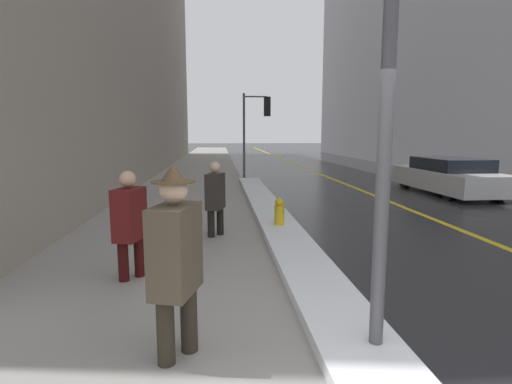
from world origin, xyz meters
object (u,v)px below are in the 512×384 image
traffic_light_near (258,117)px  pedestrian_in_fedora (176,256)px  pedestrian_trailing (215,195)px  pedestrian_nearside (130,220)px  lamp_post (390,28)px  parked_car_white (448,176)px  fire_hydrant (279,215)px

traffic_light_near → pedestrian_in_fedora: (-2.26, -15.67, -1.83)m
pedestrian_in_fedora → pedestrian_trailing: 4.27m
pedestrian_in_fedora → pedestrian_nearside: 2.20m
pedestrian_nearside → pedestrian_in_fedora: bearing=38.6°
lamp_post → parked_car_white: (6.28, 9.43, -2.25)m
traffic_light_near → fire_hydrant: bearing=-94.2°
pedestrian_nearside → parked_car_white: 11.44m
parked_car_white → fire_hydrant: bearing=125.6°
pedestrian_in_fedora → fire_hydrant: bearing=177.0°
pedestrian_in_fedora → pedestrian_nearside: (-0.83, 2.04, -0.12)m
pedestrian_nearside → pedestrian_trailing: 2.49m
pedestrian_in_fedora → fire_hydrant: size_ratio=2.48×
lamp_post → fire_hydrant: bearing=91.9°
pedestrian_nearside → parked_car_white: bearing=145.7°
parked_car_white → pedestrian_trailing: bearing=122.1°
fire_hydrant → pedestrian_in_fedora: bearing=-109.5°
lamp_post → pedestrian_nearside: lamp_post is taller
pedestrian_in_fedora → pedestrian_trailing: pedestrian_in_fedora is taller
pedestrian_in_fedora → pedestrian_trailing: size_ratio=1.19×
lamp_post → traffic_light_near: bearing=88.2°
parked_car_white → fire_hydrant: size_ratio=6.54×
pedestrian_in_fedora → parked_car_white: (8.03, 9.27, -0.38)m
pedestrian_in_fedora → pedestrian_trailing: bearing=-167.6°
lamp_post → parked_car_white: size_ratio=1.02×
parked_car_white → fire_hydrant: parked_car_white is taller
traffic_light_near → pedestrian_in_fedora: bearing=-99.0°
lamp_post → traffic_light_near: (0.51, 15.83, -0.04)m
pedestrian_in_fedora → pedestrian_nearside: bearing=-141.4°
lamp_post → fire_hydrant: 5.28m
traffic_light_near → pedestrian_nearside: traffic_light_near is taller
traffic_light_near → parked_car_white: bearing=-48.8°
pedestrian_nearside → parked_car_white: pedestrian_nearside is taller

